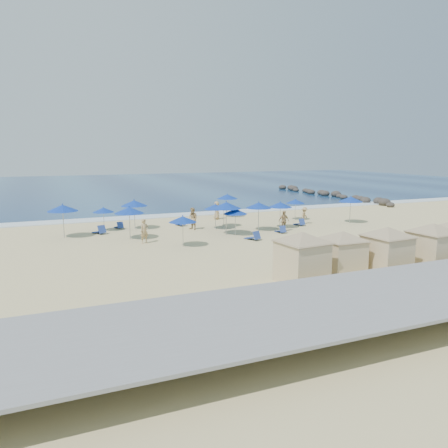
{
  "coord_description": "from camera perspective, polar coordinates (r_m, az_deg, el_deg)",
  "views": [
    {
      "loc": [
        -14.98,
        -27.71,
        6.7
      ],
      "look_at": [
        -1.95,
        3.0,
        1.04
      ],
      "focal_mm": 35.0,
      "sensor_mm": 36.0,
      "label": 1
    }
  ],
  "objects": [
    {
      "name": "cabana_3",
      "position": [
        27.5,
        25.58,
        -1.91
      ],
      "size": [
        4.59,
        4.59,
        2.89
      ],
      "color": "#D0B88E",
      "rests_on": "ground"
    },
    {
      "name": "trash_bin",
      "position": [
        31.64,
        13.94,
        -2.21
      ],
      "size": [
        0.81,
        0.81,
        0.74
      ],
      "primitive_type": "cube",
      "rotation": [
        0.0,
        0.0,
        0.09
      ],
      "color": "black",
      "rests_on": "ground"
    },
    {
      "name": "cabana_0",
      "position": [
        22.51,
        10.16,
        -3.46
      ],
      "size": [
        4.62,
        4.62,
        2.91
      ],
      "color": "#D0B88E",
      "rests_on": "ground"
    },
    {
      "name": "umbrella_0",
      "position": [
        35.67,
        -20.34,
        1.97
      ],
      "size": [
        2.35,
        2.35,
        2.68
      ],
      "color": "#A5A8AD",
      "rests_on": "ground"
    },
    {
      "name": "umbrella_7",
      "position": [
        37.18,
        -1.13,
        2.27
      ],
      "size": [
        1.97,
        1.97,
        2.24
      ],
      "color": "#A5A8AD",
      "rests_on": "ground"
    },
    {
      "name": "cabana_2",
      "position": [
        25.51,
        20.53,
        -2.47
      ],
      "size": [
        4.52,
        4.52,
        2.84
      ],
      "color": "#D0B88E",
      "rests_on": "ground"
    },
    {
      "name": "umbrella_3",
      "position": [
        30.47,
        -5.42,
        0.64
      ],
      "size": [
        1.99,
        1.99,
        2.27
      ],
      "color": "#A5A8AD",
      "rests_on": "ground"
    },
    {
      "name": "umbrella_8",
      "position": [
        36.48,
        4.55,
        2.45
      ],
      "size": [
        2.19,
        2.19,
        2.5
      ],
      "color": "#A5A8AD",
      "rests_on": "ground"
    },
    {
      "name": "beachgoer_3",
      "position": [
        40.54,
        10.46,
        1.08
      ],
      "size": [
        1.17,
        1.07,
        1.58
      ],
      "primitive_type": "imported",
      "rotation": [
        0.0,
        0.0,
        0.63
      ],
      "color": "tan",
      "rests_on": "ground"
    },
    {
      "name": "umbrella_12",
      "position": [
        38.42,
        -0.04,
        2.33
      ],
      "size": [
        1.84,
        1.84,
        2.1
      ],
      "color": "#A5A8AD",
      "rests_on": "ground"
    },
    {
      "name": "surf_line",
      "position": [
        46.21,
        -3.83,
        1.32
      ],
      "size": [
        160.0,
        2.5,
        0.08
      ],
      "primitive_type": "cube",
      "color": "white",
      "rests_on": "ground"
    },
    {
      "name": "beach_chair_1",
      "position": [
        38.73,
        -13.54,
        -0.27
      ],
      "size": [
        0.7,
        1.24,
        0.65
      ],
      "color": "#273F8F",
      "rests_on": "ground"
    },
    {
      "name": "umbrella_2",
      "position": [
        37.75,
        -15.48,
        1.78
      ],
      "size": [
        1.8,
        1.8,
        2.05
      ],
      "color": "#A5A8AD",
      "rests_on": "ground"
    },
    {
      "name": "rock_jetty",
      "position": [
        65.79,
        13.52,
        3.83
      ],
      "size": [
        2.56,
        26.66,
        0.96
      ],
      "color": "#2A2523",
      "rests_on": "ground"
    },
    {
      "name": "beach_chair_5",
      "position": [
        39.8,
        9.88,
        0.13
      ],
      "size": [
        0.58,
        1.24,
        0.67
      ],
      "color": "#273F8F",
      "rests_on": "ground"
    },
    {
      "name": "umbrella_9",
      "position": [
        43.99,
        0.42,
        3.61
      ],
      "size": [
        2.12,
        2.12,
        2.41
      ],
      "color": "#A5A8AD",
      "rests_on": "ground"
    },
    {
      "name": "beach_chair_2",
      "position": [
        39.25,
        -5.66,
        0.08
      ],
      "size": [
        0.66,
        1.24,
        0.66
      ],
      "color": "#273F8F",
      "rests_on": "ground"
    },
    {
      "name": "ground",
      "position": [
        32.2,
        5.29,
        -2.43
      ],
      "size": [
        160.0,
        160.0,
        0.0
      ],
      "primitive_type": "plane",
      "color": "beige",
      "rests_on": "ground"
    },
    {
      "name": "umbrella_6",
      "position": [
        34.6,
        0.29,
        2.45
      ],
      "size": [
        2.41,
        2.41,
        2.74
      ],
      "color": "#A5A8AD",
      "rests_on": "ground"
    },
    {
      "name": "seawall",
      "position": [
        21.52,
        22.72,
        -7.48
      ],
      "size": [
        160.0,
        6.1,
        1.22
      ],
      "color": "gray",
      "rests_on": "ground"
    },
    {
      "name": "umbrella_1",
      "position": [
        33.61,
        -12.28,
        1.78
      ],
      "size": [
        2.27,
        2.27,
        2.58
      ],
      "color": "#A5A8AD",
      "rests_on": "ground"
    },
    {
      "name": "beachgoer_1",
      "position": [
        37.18,
        -4.1,
        0.7
      ],
      "size": [
        1.02,
        1.13,
        1.89
      ],
      "primitive_type": "imported",
      "rotation": [
        0.0,
        0.0,
        5.12
      ],
      "color": "tan",
      "rests_on": "ground"
    },
    {
      "name": "ocean",
      "position": [
        84.32,
        -12.73,
        4.86
      ],
      "size": [
        160.0,
        80.0,
        0.06
      ],
      "primitive_type": "cube",
      "color": "navy",
      "rests_on": "ground"
    },
    {
      "name": "umbrella_11",
      "position": [
        42.03,
        16.22,
        3.12
      ],
      "size": [
        2.25,
        2.25,
        2.56
      ],
      "color": "#A5A8AD",
      "rests_on": "ground"
    },
    {
      "name": "beach_chair_3",
      "position": [
        32.99,
        3.89,
        -1.67
      ],
      "size": [
        0.93,
        1.43,
        0.73
      ],
      "color": "#273F8F",
      "rests_on": "ground"
    },
    {
      "name": "beach_chair_4",
      "position": [
        36.02,
        7.46,
        -0.81
      ],
      "size": [
        0.6,
        1.21,
        0.65
      ],
      "color": "#273F8F",
      "rests_on": "ground"
    },
    {
      "name": "umbrella_13",
      "position": [
        37.99,
        7.37,
        2.51
      ],
      "size": [
        2.08,
        2.08,
        2.36
      ],
      "color": "#A5A8AD",
      "rests_on": "ground"
    },
    {
      "name": "beach_chair_0",
      "position": [
        36.69,
        -15.93,
        -0.85
      ],
      "size": [
        1.07,
        1.51,
        0.76
      ],
      "color": "#273F8F",
      "rests_on": "ground"
    },
    {
      "name": "umbrella_10",
      "position": [
        42.77,
        9.32,
        2.94
      ],
      "size": [
        1.84,
        1.84,
        2.09
      ],
      "color": "#A5A8AD",
      "rests_on": "ground"
    },
    {
      "name": "umbrella_5",
      "position": [
        34.4,
        1.48,
        1.66
      ],
      "size": [
        1.96,
        1.96,
        2.23
      ],
      "color": "#A5A8AD",
      "rests_on": "ground"
    },
    {
      "name": "beachgoer_4",
      "position": [
        42.71,
        -0.97,
        1.8
      ],
      "size": [
        0.57,
        0.87,
        1.77
      ],
      "primitive_type": "imported",
      "rotation": [
        0.0,
        0.0,
        1.58
      ],
      "color": "tan",
      "rests_on": "ground"
    },
    {
      "name": "umbrella_4",
      "position": [
        37.88,
        -11.65,
        2.69
      ],
      "size": [
        2.28,
        2.28,
        2.6
      ],
      "color": "#A5A8AD",
      "rests_on": "ground"
    },
    {
      "name": "beachgoer_0",
      "position": [
        32.19,
        -10.36,
        -0.92
      ],
      "size": [
        0.75,
        0.6,
        1.79
      ],
      "primitive_type": "imported",
      "rotation": [
        0.0,
        0.0,
        0.3
      ],
      "color": "tan",
      "rests_on": "ground"
    },
    {
      "name": "beachgoer_2",
      "position": [
        36.67,
        7.81,
        0.4
      ],
      "size": [
        1.06,
        0.52,
        1.75
      ],
      "primitive_type": "imported",
      "rotation": [
        0.0,
        0.0,
        0.09
      ],
      "color": "tan",
      "rests_on": "ground"
    },
    {
      "name": "cabana_1",
      "position": [
        24.41,
        15.24,
        -2.97
      ],
      "size": [
        4.24,
        4.24,
        2.66
      ],
      "color": "#D0B88E",
      "rests_on": "ground"
    }
  ]
}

